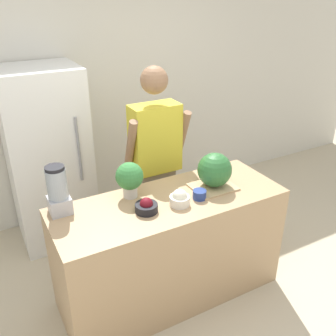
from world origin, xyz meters
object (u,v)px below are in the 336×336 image
(watermelon, at_px, (215,170))
(bowl_cream, at_px, (180,199))
(blender, at_px, (58,191))
(bowl_cherries, at_px, (146,206))
(potted_plant, at_px, (130,178))
(person, at_px, (156,163))
(bowl_small_blue, at_px, (200,195))
(refrigerator, at_px, (49,158))

(watermelon, height_order, bowl_cream, watermelon)
(blender, bearing_deg, watermelon, -10.25)
(bowl_cherries, xyz_separation_m, bowl_cream, (0.25, -0.03, 0.01))
(potted_plant, bearing_deg, bowl_cherries, -86.33)
(person, relative_size, blender, 4.94)
(bowl_small_blue, bearing_deg, blender, 162.12)
(blender, bearing_deg, bowl_cream, -21.77)
(watermelon, bearing_deg, person, 109.55)
(refrigerator, relative_size, bowl_cream, 11.56)
(blender, bearing_deg, refrigerator, 82.19)
(refrigerator, bearing_deg, bowl_cherries, -73.89)
(potted_plant, bearing_deg, bowl_cream, -46.58)
(person, xyz_separation_m, watermelon, (0.21, -0.60, 0.14))
(person, height_order, bowl_cream, person)
(bowl_small_blue, bearing_deg, refrigerator, 120.62)
(watermelon, bearing_deg, blender, 169.75)
(person, xyz_separation_m, potted_plant, (-0.43, -0.42, 0.15))
(bowl_cream, bearing_deg, person, 77.07)
(bowl_cherries, distance_m, blender, 0.62)
(bowl_cherries, bearing_deg, blender, 152.35)
(refrigerator, distance_m, bowl_cherries, 1.41)
(person, relative_size, watermelon, 6.56)
(watermelon, bearing_deg, potted_plant, 164.49)
(bowl_cherries, bearing_deg, watermelon, 6.42)
(bowl_cherries, bearing_deg, potted_plant, 93.67)
(person, distance_m, potted_plant, 0.62)
(refrigerator, distance_m, watermelon, 1.65)
(bowl_cream, bearing_deg, refrigerator, 114.88)
(bowl_cream, height_order, bowl_small_blue, bowl_cream)
(person, distance_m, watermelon, 0.65)
(bowl_cherries, relative_size, bowl_cream, 1.09)
(bowl_cream, bearing_deg, potted_plant, 133.42)
(potted_plant, bearing_deg, person, 44.54)
(bowl_cherries, distance_m, bowl_cream, 0.25)
(bowl_cream, xyz_separation_m, blender, (-0.79, 0.32, 0.12))
(refrigerator, height_order, person, person)
(watermelon, xyz_separation_m, blender, (-1.17, 0.21, 0.02))
(person, height_order, watermelon, person)
(bowl_small_blue, xyz_separation_m, blender, (-0.96, 0.31, 0.14))
(person, relative_size, potted_plant, 6.40)
(bowl_small_blue, distance_m, potted_plant, 0.54)
(bowl_cream, bearing_deg, bowl_cherries, 172.37)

